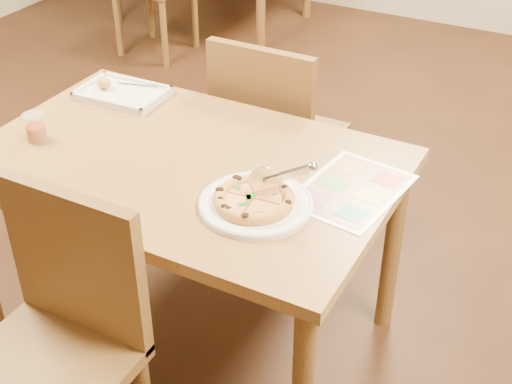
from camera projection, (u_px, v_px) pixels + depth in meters
The scene contains 9 objects.
dining_table at pixel (185, 183), 2.24m from camera, with size 1.30×0.85×0.72m.
chair_near at pixel (59, 317), 1.84m from camera, with size 0.42×0.42×0.47m.
chair_far at pixel (271, 122), 2.72m from camera, with size 0.42×0.42×0.47m.
plate at pixel (256, 204), 1.98m from camera, with size 0.32×0.32×0.02m, color white.
pizza at pixel (254, 199), 1.96m from camera, with size 0.23×0.23×0.03m.
pizza_cutter at pixel (280, 177), 1.94m from camera, with size 0.16×0.09×0.10m.
appetizer_tray at pixel (121, 94), 2.55m from camera, with size 0.31×0.22×0.06m.
glass_tumbler at pixel (36, 128), 2.28m from camera, with size 0.07×0.07×0.09m.
menu at pixel (351, 190), 2.05m from camera, with size 0.26×0.36×0.01m, color white.
Camera 1 is at (1.08, -1.55, 1.85)m, focal length 50.00 mm.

